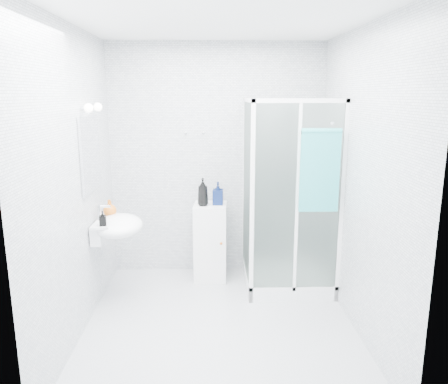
{
  "coord_description": "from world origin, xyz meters",
  "views": [
    {
      "loc": [
        -0.07,
        -3.6,
        2.04
      ],
      "look_at": [
        0.05,
        0.35,
        1.15
      ],
      "focal_mm": 35.0,
      "sensor_mm": 36.0,
      "label": 1
    }
  ],
  "objects_px": {
    "shower_enclosure": "(281,248)",
    "wall_basin": "(116,226)",
    "shampoo_bottle_a": "(203,192)",
    "shampoo_bottle_b": "(218,193)",
    "hand_towel": "(320,169)",
    "soap_dispenser_black": "(103,218)",
    "storage_cabinet": "(211,242)",
    "soap_dispenser_orange": "(110,208)"
  },
  "relations": [
    {
      "from": "shower_enclosure",
      "to": "wall_basin",
      "type": "xyz_separation_m",
      "value": [
        -1.66,
        -0.32,
        0.35
      ]
    },
    {
      "from": "shampoo_bottle_a",
      "to": "shampoo_bottle_b",
      "type": "bearing_deg",
      "value": 15.5
    },
    {
      "from": "hand_towel",
      "to": "soap_dispenser_black",
      "type": "height_order",
      "value": "hand_towel"
    },
    {
      "from": "storage_cabinet",
      "to": "shampoo_bottle_b",
      "type": "distance_m",
      "value": 0.56
    },
    {
      "from": "storage_cabinet",
      "to": "soap_dispenser_black",
      "type": "distance_m",
      "value": 1.34
    },
    {
      "from": "soap_dispenser_orange",
      "to": "soap_dispenser_black",
      "type": "relative_size",
      "value": 1.22
    },
    {
      "from": "wall_basin",
      "to": "shampoo_bottle_b",
      "type": "relative_size",
      "value": 2.26
    },
    {
      "from": "wall_basin",
      "to": "soap_dispenser_orange",
      "type": "xyz_separation_m",
      "value": [
        -0.08,
        0.13,
        0.15
      ]
    },
    {
      "from": "storage_cabinet",
      "to": "soap_dispenser_black",
      "type": "relative_size",
      "value": 6.3
    },
    {
      "from": "soap_dispenser_orange",
      "to": "shower_enclosure",
      "type": "bearing_deg",
      "value": 6.25
    },
    {
      "from": "shower_enclosure",
      "to": "soap_dispenser_orange",
      "type": "height_order",
      "value": "shower_enclosure"
    },
    {
      "from": "wall_basin",
      "to": "shampoo_bottle_a",
      "type": "relative_size",
      "value": 1.86
    },
    {
      "from": "shampoo_bottle_b",
      "to": "shower_enclosure",
      "type": "bearing_deg",
      "value": -21.12
    },
    {
      "from": "shower_enclosure",
      "to": "storage_cabinet",
      "type": "distance_m",
      "value": 0.79
    },
    {
      "from": "shower_enclosure",
      "to": "shampoo_bottle_a",
      "type": "height_order",
      "value": "shower_enclosure"
    },
    {
      "from": "soap_dispenser_orange",
      "to": "shampoo_bottle_a",
      "type": "bearing_deg",
      "value": 23.84
    },
    {
      "from": "storage_cabinet",
      "to": "shampoo_bottle_a",
      "type": "xyz_separation_m",
      "value": [
        -0.08,
        -0.05,
        0.58
      ]
    },
    {
      "from": "shampoo_bottle_a",
      "to": "soap_dispenser_orange",
      "type": "relative_size",
      "value": 1.81
    },
    {
      "from": "shampoo_bottle_b",
      "to": "soap_dispenser_orange",
      "type": "bearing_deg",
      "value": -157.37
    },
    {
      "from": "soap_dispenser_orange",
      "to": "soap_dispenser_black",
      "type": "height_order",
      "value": "soap_dispenser_orange"
    },
    {
      "from": "shampoo_bottle_b",
      "to": "soap_dispenser_orange",
      "type": "xyz_separation_m",
      "value": [
        -1.07,
        -0.45,
        -0.04
      ]
    },
    {
      "from": "storage_cabinet",
      "to": "shampoo_bottle_b",
      "type": "relative_size",
      "value": 3.48
    },
    {
      "from": "shower_enclosure",
      "to": "wall_basin",
      "type": "height_order",
      "value": "shower_enclosure"
    },
    {
      "from": "shower_enclosure",
      "to": "soap_dispenser_black",
      "type": "relative_size",
      "value": 14.63
    },
    {
      "from": "wall_basin",
      "to": "soap_dispenser_black",
      "type": "height_order",
      "value": "wall_basin"
    },
    {
      "from": "shower_enclosure",
      "to": "storage_cabinet",
      "type": "xyz_separation_m",
      "value": [
        -0.75,
        0.26,
        -0.02
      ]
    },
    {
      "from": "wall_basin",
      "to": "shampoo_bottle_b",
      "type": "height_order",
      "value": "shampoo_bottle_b"
    },
    {
      "from": "hand_towel",
      "to": "soap_dispenser_orange",
      "type": "relative_size",
      "value": 4.69
    },
    {
      "from": "soap_dispenser_black",
      "to": "shampoo_bottle_b",
      "type": "bearing_deg",
      "value": 35.56
    },
    {
      "from": "wall_basin",
      "to": "soap_dispenser_black",
      "type": "distance_m",
      "value": 0.24
    },
    {
      "from": "hand_towel",
      "to": "soap_dispenser_black",
      "type": "relative_size",
      "value": 5.71
    },
    {
      "from": "hand_towel",
      "to": "shampoo_bottle_a",
      "type": "relative_size",
      "value": 2.59
    },
    {
      "from": "shower_enclosure",
      "to": "hand_towel",
      "type": "xyz_separation_m",
      "value": [
        0.27,
        -0.4,
        0.91
      ]
    },
    {
      "from": "hand_towel",
      "to": "shampoo_bottle_a",
      "type": "distance_m",
      "value": 1.31
    },
    {
      "from": "storage_cabinet",
      "to": "shampoo_bottle_b",
      "type": "bearing_deg",
      "value": 1.21
    },
    {
      "from": "hand_towel",
      "to": "soap_dispenser_black",
      "type": "bearing_deg",
      "value": -177.02
    },
    {
      "from": "shampoo_bottle_b",
      "to": "storage_cabinet",
      "type": "bearing_deg",
      "value": 177.56
    },
    {
      "from": "wall_basin",
      "to": "soap_dispenser_orange",
      "type": "distance_m",
      "value": 0.21
    },
    {
      "from": "wall_basin",
      "to": "shampoo_bottle_a",
      "type": "distance_m",
      "value": 1.0
    },
    {
      "from": "wall_basin",
      "to": "hand_towel",
      "type": "relative_size",
      "value": 0.72
    },
    {
      "from": "soap_dispenser_black",
      "to": "storage_cabinet",
      "type": "bearing_deg",
      "value": 37.95
    },
    {
      "from": "shampoo_bottle_a",
      "to": "shampoo_bottle_b",
      "type": "relative_size",
      "value": 1.22
    }
  ]
}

